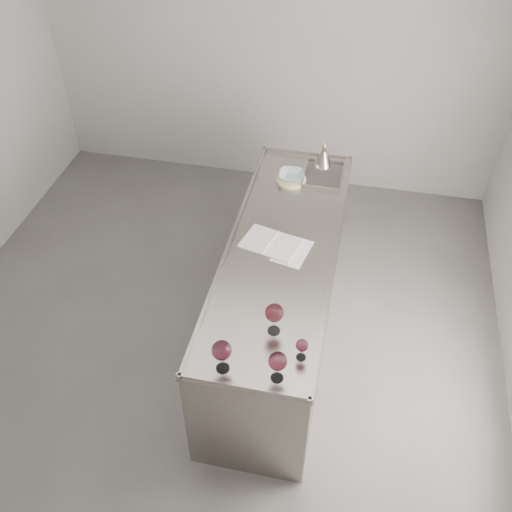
% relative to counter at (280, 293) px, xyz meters
% --- Properties ---
extents(room_shell, '(4.54, 5.04, 2.84)m').
position_rel_counter_xyz_m(room_shell, '(-0.50, -0.30, 0.93)').
color(room_shell, '#4D4A48').
rests_on(room_shell, ground).
extents(counter, '(0.77, 2.42, 0.97)m').
position_rel_counter_xyz_m(counter, '(0.00, 0.00, 0.00)').
color(counter, gray).
rests_on(counter, ground).
extents(wine_glass_left, '(0.11, 0.11, 0.22)m').
position_rel_counter_xyz_m(wine_glass_left, '(-0.15, -1.08, 0.62)').
color(wine_glass_left, white).
rests_on(wine_glass_left, counter).
extents(wine_glass_middle, '(0.11, 0.11, 0.22)m').
position_rel_counter_xyz_m(wine_glass_middle, '(0.08, -0.75, 0.62)').
color(wine_glass_middle, white).
rests_on(wine_glass_middle, counter).
extents(wine_glass_right, '(0.11, 0.11, 0.21)m').
position_rel_counter_xyz_m(wine_glass_right, '(0.17, -1.08, 0.61)').
color(wine_glass_right, white).
rests_on(wine_glass_right, counter).
extents(wine_glass_small, '(0.07, 0.07, 0.15)m').
position_rel_counter_xyz_m(wine_glass_small, '(0.27, -0.91, 0.57)').
color(wine_glass_small, white).
rests_on(wine_glass_small, counter).
extents(notebook, '(0.44, 0.36, 0.02)m').
position_rel_counter_xyz_m(notebook, '(-0.09, 0.02, 0.47)').
color(notebook, silver).
rests_on(notebook, counter).
extents(loose_paper_top, '(0.27, 0.34, 0.00)m').
position_rel_counter_xyz_m(loose_paper_top, '(0.08, -0.03, 0.47)').
color(loose_paper_top, silver).
rests_on(loose_paper_top, counter).
extents(trivet, '(0.32, 0.32, 0.02)m').
position_rel_counter_xyz_m(trivet, '(-0.07, 0.81, 0.48)').
color(trivet, beige).
rests_on(trivet, counter).
extents(ceramic_bowl, '(0.21, 0.21, 0.05)m').
position_rel_counter_xyz_m(ceramic_bowl, '(-0.07, 0.81, 0.51)').
color(ceramic_bowl, '#99AEB2').
rests_on(ceramic_bowl, trivet).
extents(wine_funnel, '(0.15, 0.15, 0.22)m').
position_rel_counter_xyz_m(wine_funnel, '(0.15, 1.08, 0.54)').
color(wine_funnel, '#A7A094').
rests_on(wine_funnel, counter).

